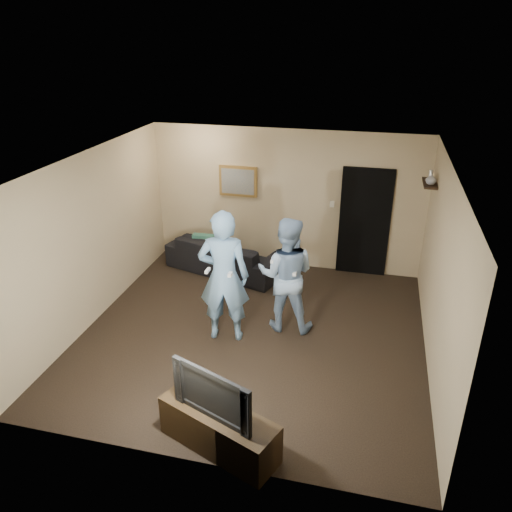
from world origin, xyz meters
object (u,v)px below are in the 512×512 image
(sofa, at_px, (225,255))
(tv_console, at_px, (219,429))
(wii_player_left, at_px, (224,277))
(television, at_px, (217,390))
(wii_player_right, at_px, (286,275))

(sofa, relative_size, tv_console, 1.60)
(wii_player_left, bearing_deg, television, -74.77)
(wii_player_right, bearing_deg, wii_player_left, -149.40)
(sofa, bearing_deg, wii_player_left, 123.24)
(wii_player_left, bearing_deg, sofa, 107.02)
(tv_console, height_order, television, television)
(tv_console, bearing_deg, wii_player_left, 127.16)
(sofa, distance_m, wii_player_left, 2.31)
(sofa, distance_m, television, 4.39)
(sofa, height_order, television, television)
(tv_console, xyz_separation_m, television, (0.00, 0.00, 0.53))
(television, relative_size, wii_player_right, 0.56)
(sofa, height_order, tv_console, sofa)
(sofa, relative_size, wii_player_right, 1.23)
(sofa, height_order, wii_player_right, wii_player_right)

